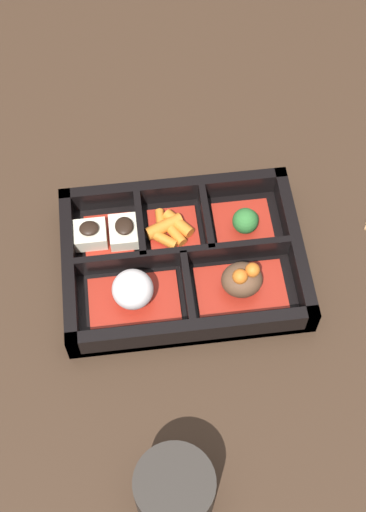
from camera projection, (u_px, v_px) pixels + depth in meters
ground_plane at (183, 267)px, 0.84m from camera, size 3.00×3.00×0.00m
bento_base at (183, 265)px, 0.84m from camera, size 0.28×0.20×0.01m
bento_rim at (182, 257)px, 0.83m from camera, size 0.28×0.20×0.04m
bowl_stew at (242, 282)px, 0.80m from camera, size 0.10×0.06×0.05m
bowl_rice at (133, 292)px, 0.79m from camera, size 0.10×0.06×0.05m
bowl_greens at (245, 222)px, 0.85m from camera, size 0.07×0.07×0.04m
bowl_carrots at (170, 230)px, 0.85m from camera, size 0.06×0.07×0.02m
bowl_tofu at (108, 234)px, 0.84m from camera, size 0.08×0.07×0.03m
tea_cup at (175, 491)px, 0.68m from camera, size 0.08×0.08×0.07m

